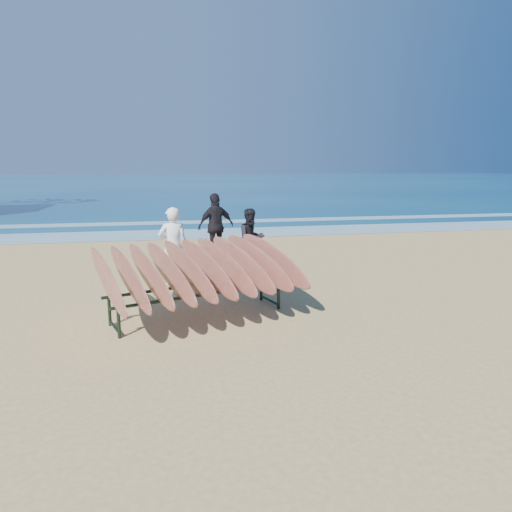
% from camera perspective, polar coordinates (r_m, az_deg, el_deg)
% --- Properties ---
extents(ground, '(120.00, 120.00, 0.00)m').
position_cam_1_polar(ground, '(8.23, 1.05, -7.61)').
color(ground, tan).
rests_on(ground, ground).
extents(ocean, '(160.00, 160.00, 0.00)m').
position_cam_1_polar(ocean, '(62.68, -9.41, 8.99)').
color(ocean, navy).
rests_on(ocean, ground).
extents(foam_near, '(160.00, 160.00, 0.00)m').
position_cam_1_polar(foam_near, '(17.88, -5.52, 2.88)').
color(foam_near, white).
rests_on(foam_near, ground).
extents(foam_far, '(160.00, 160.00, 0.00)m').
position_cam_1_polar(foam_far, '(21.33, -6.40, 4.27)').
color(foam_far, white).
rests_on(foam_far, ground).
extents(surfboard_rack, '(3.83, 3.45, 1.40)m').
position_cam_1_polar(surfboard_rack, '(8.05, -7.29, -1.65)').
color(surfboard_rack, black).
rests_on(surfboard_rack, ground).
extents(person_white, '(0.67, 0.47, 1.76)m').
position_cam_1_polar(person_white, '(10.27, -10.30, 1.17)').
color(person_white, white).
rests_on(person_white, ground).
extents(person_dark_a, '(0.92, 0.82, 1.56)m').
position_cam_1_polar(person_dark_a, '(11.71, -0.59, 2.14)').
color(person_dark_a, black).
rests_on(person_dark_a, ground).
extents(person_dark_b, '(1.18, 0.81, 1.86)m').
position_cam_1_polar(person_dark_b, '(13.03, -5.03, 3.74)').
color(person_dark_b, black).
rests_on(person_dark_b, ground).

